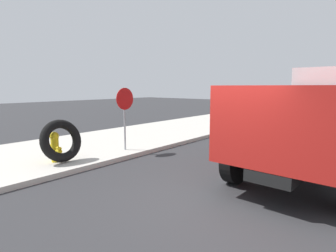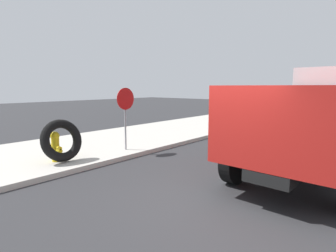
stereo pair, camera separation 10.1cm
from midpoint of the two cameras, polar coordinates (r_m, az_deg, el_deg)
The scene contains 6 objects.
ground_plane at distance 5.96m, azimuth 10.71°, elevation -15.50°, with size 80.00×80.00×0.00m, color #2D2D30.
sidewalk_curb at distance 10.58m, azimuth -21.63°, elevation -4.98°, with size 36.00×5.00×0.15m, color #BCB7AD.
fire_hydrant at distance 8.86m, azimuth -21.97°, elevation -3.78°, with size 0.26×0.59×0.91m.
loose_tire at distance 8.73m, azimuth -20.85°, elevation -2.80°, with size 1.27×1.27×0.26m, color black.
stop_sign at distance 9.71m, azimuth -8.52°, elevation 3.90°, with size 0.76×0.08×2.19m.
dump_truck_red at distance 8.76m, azimuth 29.48°, elevation 2.11°, with size 7.08×2.99×3.00m.
Camera 2 is at (-4.74, -2.69, 2.38)m, focal length 29.42 mm.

